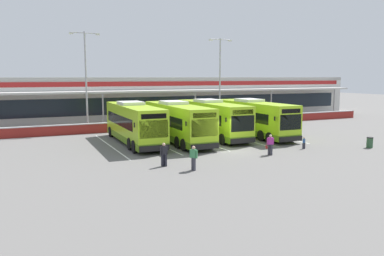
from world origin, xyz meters
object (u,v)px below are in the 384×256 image
at_px(coach_bus_right_centre, 254,119).
at_px(pedestrian_near_bin, 194,157).
at_px(pedestrian_child, 304,143).
at_px(lamp_post_centre, 220,75).
at_px(coach_bus_centre, 212,120).
at_px(litter_bin, 370,142).
at_px(coach_bus_leftmost, 134,124).
at_px(pedestrian_with_handbag, 270,144).
at_px(lamp_post_west, 86,75).
at_px(coach_bus_left_centre, 177,123).
at_px(pedestrian_in_dark_coat, 164,154).

bearing_deg(coach_bus_right_centre, pedestrian_near_bin, -137.56).
distance_m(pedestrian_child, lamp_post_centre, 20.25).
bearing_deg(coach_bus_centre, litter_bin, -49.02).
relative_size(coach_bus_centre, coach_bus_right_centre, 1.00).
xyz_separation_m(coach_bus_right_centre, lamp_post_centre, (2.15, 11.24, 4.50)).
xyz_separation_m(lamp_post_centre, litter_bin, (3.04, -21.26, -5.82)).
relative_size(coach_bus_leftmost, pedestrian_with_handbag, 7.53).
distance_m(pedestrian_child, lamp_post_west, 24.60).
relative_size(coach_bus_centre, pedestrian_with_handbag, 7.53).
bearing_deg(lamp_post_west, coach_bus_leftmost, -76.04).
bearing_deg(lamp_post_centre, coach_bus_left_centre, -133.50).
distance_m(pedestrian_with_handbag, pedestrian_in_dark_coat, 8.87).
bearing_deg(pedestrian_near_bin, coach_bus_left_centre, 72.81).
bearing_deg(lamp_post_west, lamp_post_centre, 1.48).
distance_m(pedestrian_with_handbag, pedestrian_child, 4.31).
height_order(pedestrian_near_bin, litter_bin, pedestrian_near_bin).
xyz_separation_m(coach_bus_centre, pedestrian_with_handbag, (-0.11, -9.97, -0.93)).
bearing_deg(coach_bus_right_centre, pedestrian_child, -92.08).
bearing_deg(lamp_post_west, pedestrian_near_bin, -82.02).
height_order(coach_bus_centre, pedestrian_in_dark_coat, coach_bus_centre).
relative_size(coach_bus_leftmost, coach_bus_right_centre, 1.00).
distance_m(coach_bus_left_centre, pedestrian_with_handbag, 9.80).
relative_size(pedestrian_near_bin, lamp_post_west, 0.15).
xyz_separation_m(coach_bus_leftmost, coach_bus_right_centre, (12.58, -0.80, 0.00)).
bearing_deg(pedestrian_with_handbag, pedestrian_in_dark_coat, -179.26).
bearing_deg(coach_bus_left_centre, coach_bus_centre, 15.05).
xyz_separation_m(coach_bus_leftmost, pedestrian_child, (12.28, -8.82, -1.24)).
xyz_separation_m(coach_bus_leftmost, pedestrian_with_handbag, (8.09, -9.77, -0.93)).
height_order(coach_bus_leftmost, coach_bus_right_centre, same).
bearing_deg(lamp_post_centre, pedestrian_in_dark_coat, -127.35).
relative_size(lamp_post_west, lamp_post_centre, 1.00).
distance_m(pedestrian_in_dark_coat, litter_bin, 18.57).
bearing_deg(lamp_post_west, litter_bin, -45.78).
bearing_deg(pedestrian_child, litter_bin, -20.01).
bearing_deg(pedestrian_in_dark_coat, pedestrian_child, 4.64).
xyz_separation_m(coach_bus_right_centre, pedestrian_child, (-0.29, -8.02, -1.24)).
bearing_deg(lamp_post_centre, litter_bin, -81.86).
bearing_deg(lamp_post_centre, coach_bus_centre, -122.53).
height_order(coach_bus_right_centre, pedestrian_child, coach_bus_right_centre).
relative_size(pedestrian_in_dark_coat, lamp_post_west, 0.15).
xyz_separation_m(coach_bus_centre, litter_bin, (9.57, -11.02, -1.32)).
distance_m(coach_bus_right_centre, pedestrian_child, 8.13).
relative_size(pedestrian_with_handbag, pedestrian_near_bin, 1.00).
height_order(coach_bus_leftmost, pedestrian_in_dark_coat, coach_bus_leftmost).
height_order(coach_bus_right_centre, lamp_post_centre, lamp_post_centre).
relative_size(coach_bus_centre, litter_bin, 13.12).
height_order(pedestrian_with_handbag, pedestrian_near_bin, same).
bearing_deg(coach_bus_left_centre, pedestrian_child, -43.25).
relative_size(coach_bus_left_centre, pedestrian_near_bin, 7.53).
relative_size(pedestrian_with_handbag, lamp_post_west, 0.15).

